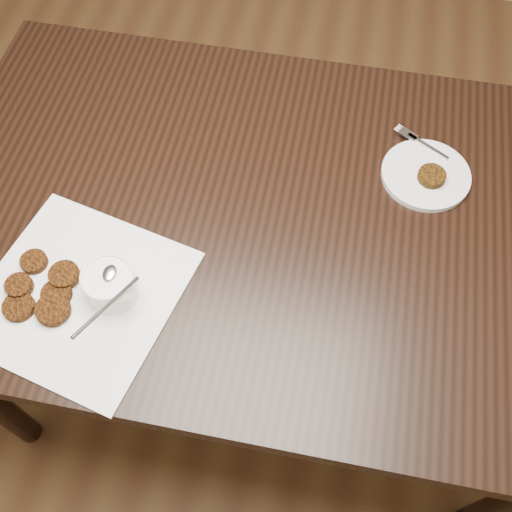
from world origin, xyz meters
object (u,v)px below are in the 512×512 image
Objects in this scene: plate_with_patty at (426,173)px; table at (266,298)px; napkin at (79,295)px; sauce_ramekin at (106,275)px.

table is at bearing -153.71° from plate_with_patty.
plate_with_patty is at bearing 26.29° from table.
napkin is at bearing -146.89° from plate_with_patty.
plate_with_patty is at bearing 33.11° from napkin.
sauce_ramekin reaches higher than plate_with_patty.
sauce_ramekin is at bearing -145.10° from plate_with_patty.
sauce_ramekin is (-0.24, -0.23, 0.44)m from table.
napkin is at bearing -165.90° from sauce_ramekin.
napkin reaches higher than table.
napkin is 0.71m from plate_with_patty.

